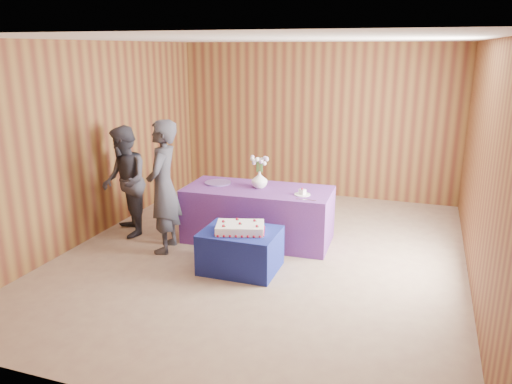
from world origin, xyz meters
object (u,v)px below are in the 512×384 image
at_px(sheet_cake, 240,228).
at_px(guest_left, 163,187).
at_px(cake_table, 240,250).
at_px(guest_right, 125,182).
at_px(serving_table, 258,214).
at_px(vase, 259,180).

distance_m(sheet_cake, guest_left, 1.25).
distance_m(cake_table, guest_right, 2.12).
bearing_deg(guest_right, serving_table, 61.19).
distance_m(cake_table, sheet_cake, 0.30).
distance_m(serving_table, vase, 0.49).
height_order(cake_table, serving_table, serving_table).
relative_size(cake_table, serving_table, 0.45).
height_order(serving_table, vase, vase).
bearing_deg(vase, serving_table, -96.67).
distance_m(vase, guest_right, 1.91).
xyz_separation_m(cake_table, serving_table, (-0.11, 0.99, 0.12)).
distance_m(cake_table, vase, 1.21).
bearing_deg(guest_right, cake_table, 32.10).
relative_size(cake_table, guest_left, 0.52).
relative_size(vase, guest_left, 0.13).
height_order(sheet_cake, vase, vase).
bearing_deg(serving_table, guest_right, -169.85).
relative_size(serving_table, guest_left, 1.15).
xyz_separation_m(serving_table, guest_left, (-1.05, -0.74, 0.50)).
xyz_separation_m(sheet_cake, guest_right, (-1.97, 0.62, 0.24)).
xyz_separation_m(serving_table, guest_right, (-1.85, -0.41, 0.41)).
distance_m(cake_table, guest_left, 1.34).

